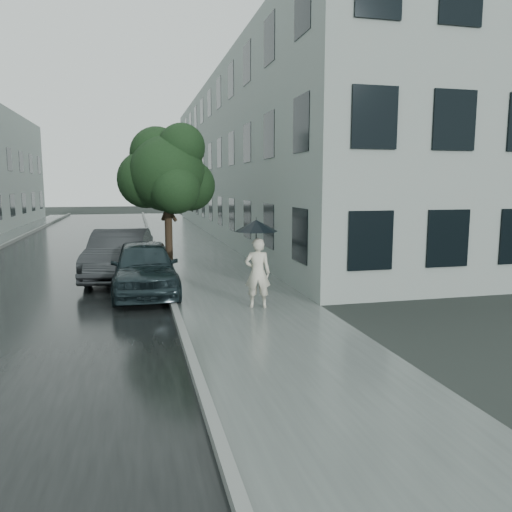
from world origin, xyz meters
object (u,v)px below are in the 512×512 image
object	(u,v)px
lamp_post	(162,188)
street_tree	(167,173)
car_far	(120,254)
pedestrian	(258,273)
car_near	(145,267)

from	to	relation	value
lamp_post	street_tree	bearing A→B (deg)	-104.12
street_tree	lamp_post	bearing A→B (deg)	89.04
lamp_post	car_far	distance (m)	5.24
pedestrian	lamp_post	bearing A→B (deg)	-66.39
pedestrian	street_tree	distance (m)	5.56
pedestrian	street_tree	xyz separation A→B (m)	(-1.81, 4.63, 2.49)
pedestrian	lamp_post	distance (m)	9.71
lamp_post	car_near	world-z (taller)	lamp_post
car_near	lamp_post	bearing A→B (deg)	82.44
pedestrian	car_far	world-z (taller)	pedestrian
pedestrian	car_near	size ratio (longest dim) A/B	0.40
car_near	car_far	world-z (taller)	car_far
street_tree	car_near	world-z (taller)	street_tree
car_near	street_tree	bearing A→B (deg)	70.13
pedestrian	car_near	world-z (taller)	pedestrian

